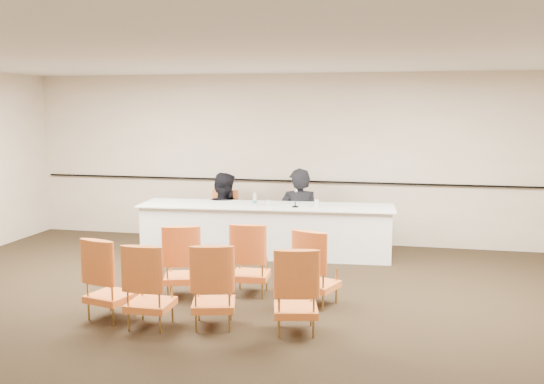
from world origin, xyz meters
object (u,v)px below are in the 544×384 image
at_px(panelist_second_chair, 223,218).
at_px(aud_chair_back_left, 150,285).
at_px(microphone, 295,199).
at_px(aud_chair_front_left, 183,260).
at_px(water_bottle, 255,199).
at_px(panelist_second, 223,222).
at_px(aud_chair_extra, 111,278).
at_px(drinking_glass, 269,203).
at_px(aud_chair_back_right, 296,289).
at_px(panelist_main_chair, 299,220).
at_px(aud_chair_front_right, 317,267).
at_px(aud_chair_front_mid, 251,258).
at_px(aud_chair_back_mid, 213,285).
at_px(panelist_main, 299,224).
at_px(panel_table, 266,230).
at_px(coffee_cup, 316,203).

height_order(panelist_second_chair, aud_chair_back_left, same).
relative_size(microphone, aud_chair_front_left, 0.29).
bearing_deg(water_bottle, panelist_second, 140.34).
height_order(panelist_second, aud_chair_extra, panelist_second).
bearing_deg(aud_chair_back_left, drinking_glass, 80.27).
bearing_deg(aud_chair_extra, aud_chair_front_left, 75.20).
height_order(water_bottle, drinking_glass, water_bottle).
xyz_separation_m(microphone, aud_chair_back_right, (0.59, -3.20, -0.49)).
relative_size(panelist_main_chair, aud_chair_front_right, 1.00).
relative_size(water_bottle, aud_chair_front_mid, 0.22).
xyz_separation_m(aud_chair_back_left, aud_chair_back_mid, (0.68, 0.16, 0.00)).
height_order(panelist_main, aud_chair_front_left, panelist_main).
bearing_deg(panelist_main, water_bottle, 37.88).
distance_m(drinking_glass, aud_chair_back_mid, 3.26).
xyz_separation_m(panelist_main, panelist_second, (-1.33, -0.09, 0.01)).
distance_m(panelist_second_chair, aud_chair_front_mid, 2.90).
distance_m(drinking_glass, aud_chair_front_left, 2.41).
bearing_deg(aud_chair_extra, aud_chair_back_mid, 14.21).
xyz_separation_m(panel_table, panelist_second_chair, (-0.90, 0.54, 0.06)).
distance_m(aud_chair_back_right, aud_chair_extra, 2.14).
bearing_deg(coffee_cup, panelist_second, 162.21).
bearing_deg(microphone, panelist_second, 148.38).
bearing_deg(aud_chair_extra, panelist_main, 84.00).
distance_m(microphone, aud_chair_extra, 3.60).
xyz_separation_m(panelist_second, water_bottle, (0.73, -0.60, 0.52)).
bearing_deg(panelist_main, aud_chair_back_left, 66.11).
relative_size(panelist_main, drinking_glass, 19.49).
relative_size(panelist_main_chair, aud_chair_back_right, 1.00).
bearing_deg(aud_chair_back_left, aud_chair_front_right, 33.78).
relative_size(water_bottle, aud_chair_back_right, 0.22).
distance_m(aud_chair_back_left, aud_chair_back_mid, 0.69).
height_order(panel_table, water_bottle, water_bottle).
xyz_separation_m(panelist_main_chair, aud_chair_front_right, (0.75, -2.98, 0.00)).
bearing_deg(aud_chair_front_mid, aud_chair_back_left, -123.77).
xyz_separation_m(aud_chair_front_mid, aud_chair_back_left, (-0.78, -1.38, 0.00)).
relative_size(panelist_main, aud_chair_back_right, 2.05).
xyz_separation_m(panelist_main, aud_chair_extra, (-1.48, -3.96, 0.07)).
bearing_deg(aud_chair_back_right, microphone, 87.52).
distance_m(microphone, water_bottle, 0.68).
distance_m(panelist_main_chair, panelist_second_chair, 1.34).
distance_m(panel_table, aud_chair_extra, 3.49).
relative_size(aud_chair_back_right, aud_chair_extra, 1.00).
xyz_separation_m(drinking_glass, aud_chair_front_left, (-0.60, -2.30, -0.40)).
distance_m(aud_chair_back_left, aud_chair_back_right, 1.60).
relative_size(panelist_main_chair, panelist_second_chair, 1.00).
relative_size(microphone, aud_chair_back_right, 0.29).
relative_size(panel_table, aud_chair_extra, 4.35).
xyz_separation_m(panelist_main_chair, panelist_second, (-1.33, -0.09, -0.06)).
bearing_deg(aud_chair_front_left, aud_chair_front_right, -15.16).
relative_size(panelist_main, aud_chair_front_left, 2.05).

